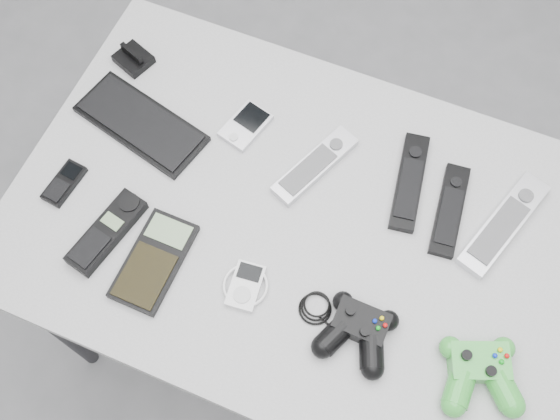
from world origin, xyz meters
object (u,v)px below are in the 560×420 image
at_px(mp3_player, 245,286).
at_px(controller_black, 358,330).
at_px(remote_silver_a, 315,165).
at_px(remote_silver_b, 504,224).
at_px(mobile_phone, 64,183).
at_px(calculator, 154,261).
at_px(remote_black_a, 410,181).
at_px(pda_keyboard, 141,123).
at_px(controller_green, 480,371).
at_px(cordless_handset, 107,232).
at_px(desk, 308,238).
at_px(remote_black_b, 450,210).
at_px(pda, 246,125).

distance_m(mp3_player, controller_black, 0.22).
xyz_separation_m(remote_silver_a, remote_silver_b, (0.39, 0.02, 0.00)).
height_order(mobile_phone, calculator, calculator).
xyz_separation_m(remote_black_a, controller_black, (0.01, -0.33, 0.01)).
xyz_separation_m(pda_keyboard, calculator, (0.17, -0.26, 0.00)).
distance_m(pda_keyboard, controller_green, 0.82).
bearing_deg(remote_black_a, mobile_phone, -165.97).
distance_m(cordless_handset, calculator, 0.11).
xyz_separation_m(desk, calculator, (-0.24, -0.19, 0.08)).
height_order(desk, mobile_phone, mobile_phone).
xyz_separation_m(remote_silver_a, mp3_player, (-0.03, -0.29, -0.00)).
height_order(remote_black_b, mobile_phone, remote_black_b).
xyz_separation_m(remote_silver_b, mp3_player, (-0.41, -0.31, -0.00)).
distance_m(desk, remote_black_a, 0.23).
bearing_deg(remote_black_b, calculator, -152.88).
bearing_deg(remote_silver_b, desk, -139.77).
relative_size(pda, remote_black_b, 0.53).
bearing_deg(controller_green, controller_black, 161.45).
distance_m(remote_black_a, cordless_handset, 0.60).
height_order(mp3_player, controller_black, controller_black).
height_order(pda, mp3_player, same).
relative_size(remote_silver_a, controller_green, 1.33).
relative_size(calculator, controller_black, 0.84).
height_order(remote_black_a, remote_black_b, remote_black_a).
bearing_deg(mobile_phone, calculator, -11.96).
xyz_separation_m(pda_keyboard, controller_green, (0.79, -0.23, 0.02)).
bearing_deg(remote_silver_a, controller_green, -10.89).
height_order(pda_keyboard, cordless_handset, cordless_handset).
bearing_deg(cordless_handset, controller_black, 12.42).
xyz_separation_m(desk, remote_black_a, (0.15, 0.16, 0.08)).
xyz_separation_m(desk, controller_green, (0.38, -0.15, 0.09)).
bearing_deg(controller_black, remote_silver_b, 59.27).
xyz_separation_m(desk, remote_silver_a, (-0.04, 0.12, 0.08)).
xyz_separation_m(remote_black_a, mobile_phone, (-0.64, -0.27, -0.00)).
xyz_separation_m(remote_silver_b, calculator, (-0.59, -0.33, -0.00)).
distance_m(remote_silver_a, calculator, 0.37).
bearing_deg(remote_silver_a, calculator, -101.29).
bearing_deg(controller_green, remote_silver_a, 124.70).
distance_m(remote_black_a, mobile_phone, 0.69).
relative_size(desk, pda, 11.14).
height_order(pda, mobile_phone, same).
bearing_deg(remote_black_b, cordless_handset, -159.24).
bearing_deg(controller_green, pda, 130.36).
distance_m(pda_keyboard, controller_black, 0.62).
bearing_deg(pda_keyboard, remote_silver_a, 20.90).
bearing_deg(remote_silver_b, remote_silver_a, -158.85).
distance_m(pda_keyboard, calculator, 0.31).
bearing_deg(remote_black_b, remote_black_a, 156.86).
xyz_separation_m(cordless_handset, mp3_player, (0.29, 0.01, -0.01)).
relative_size(cordless_handset, controller_black, 0.78).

